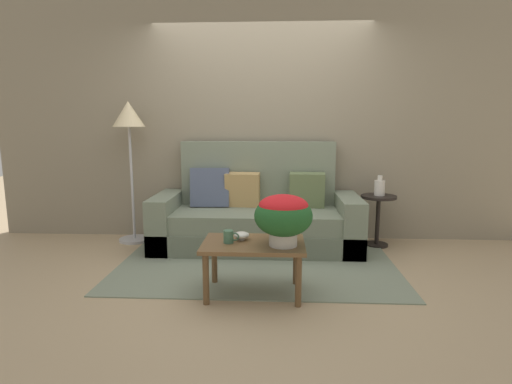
% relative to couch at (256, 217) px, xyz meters
% --- Properties ---
extents(ground_plane, '(14.00, 14.00, 0.00)m').
position_rel_couch_xyz_m(ground_plane, '(0.04, -0.72, -0.34)').
color(ground_plane, tan).
extents(wall_back, '(6.40, 0.12, 2.99)m').
position_rel_couch_xyz_m(wall_back, '(0.04, 0.45, 1.16)').
color(wall_back, gray).
rests_on(wall_back, ground).
extents(area_rug, '(2.68, 1.65, 0.01)m').
position_rel_couch_xyz_m(area_rug, '(0.04, -0.62, -0.34)').
color(area_rug, gray).
rests_on(area_rug, ground).
extents(couch, '(2.24, 0.86, 1.16)m').
position_rel_couch_xyz_m(couch, '(0.00, 0.00, 0.00)').
color(couch, '#626B59').
rests_on(couch, ground).
extents(coffee_table, '(0.81, 0.53, 0.44)m').
position_rel_couch_xyz_m(coffee_table, '(0.05, -1.30, 0.03)').
color(coffee_table, brown).
rests_on(coffee_table, ground).
extents(side_table, '(0.39, 0.39, 0.58)m').
position_rel_couch_xyz_m(side_table, '(1.36, 0.09, 0.06)').
color(side_table, black).
rests_on(side_table, ground).
extents(floor_lamp, '(0.36, 0.36, 1.62)m').
position_rel_couch_xyz_m(floor_lamp, '(-1.45, 0.14, 0.98)').
color(floor_lamp, '#B2B2B7').
rests_on(floor_lamp, ground).
extents(potted_plant, '(0.45, 0.45, 0.40)m').
position_rel_couch_xyz_m(potted_plant, '(0.28, -1.37, 0.34)').
color(potted_plant, '#B7B2A8').
rests_on(potted_plant, coffee_table).
extents(coffee_mug, '(0.13, 0.08, 0.10)m').
position_rel_couch_xyz_m(coffee_mug, '(-0.15, -1.33, 0.15)').
color(coffee_mug, '#3D664C').
rests_on(coffee_mug, coffee_table).
extents(snack_bowl, '(0.13, 0.13, 0.07)m').
position_rel_couch_xyz_m(snack_bowl, '(-0.05, -1.24, 0.13)').
color(snack_bowl, silver).
rests_on(snack_bowl, coffee_table).
extents(table_vase, '(0.12, 0.12, 0.23)m').
position_rel_couch_xyz_m(table_vase, '(1.37, 0.10, 0.33)').
color(table_vase, silver).
rests_on(table_vase, side_table).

